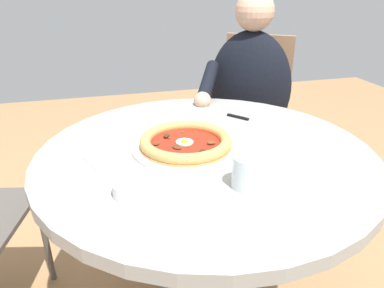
% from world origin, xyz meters
% --- Properties ---
extents(dining_table, '(1.01, 1.01, 0.71)m').
position_xyz_m(dining_table, '(0.00, 0.00, 0.61)').
color(dining_table, '#999993').
rests_on(dining_table, ground).
extents(pizza_on_plate, '(0.32, 0.32, 0.04)m').
position_xyz_m(pizza_on_plate, '(-0.02, -0.06, 0.73)').
color(pizza_on_plate, white).
rests_on(pizza_on_plate, dining_table).
extents(water_glass, '(0.08, 0.08, 0.08)m').
position_xyz_m(water_glass, '(0.23, 0.04, 0.75)').
color(water_glass, silver).
rests_on(water_glass, dining_table).
extents(steak_knife, '(0.17, 0.14, 0.01)m').
position_xyz_m(steak_knife, '(-0.25, 0.17, 0.72)').
color(steak_knife, silver).
rests_on(steak_knife, dining_table).
extents(ramekin_capers, '(0.08, 0.08, 0.03)m').
position_xyz_m(ramekin_capers, '(0.19, -0.25, 0.73)').
color(ramekin_capers, white).
rests_on(ramekin_capers, dining_table).
extents(fork_utensil, '(0.16, 0.08, 0.00)m').
position_xyz_m(fork_utensil, '(-0.02, -0.35, 0.71)').
color(fork_utensil, '#BCBCC1').
rests_on(fork_utensil, dining_table).
extents(diner_person, '(0.43, 0.54, 1.14)m').
position_xyz_m(diner_person, '(-0.58, 0.39, 0.51)').
color(diner_person, '#282833').
rests_on(diner_person, ground).
extents(cafe_chair_diner, '(0.53, 0.53, 0.93)m').
position_xyz_m(cafe_chair_diner, '(-0.70, 0.47, 0.56)').
color(cafe_chair_diner, '#957050').
rests_on(cafe_chair_diner, ground).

